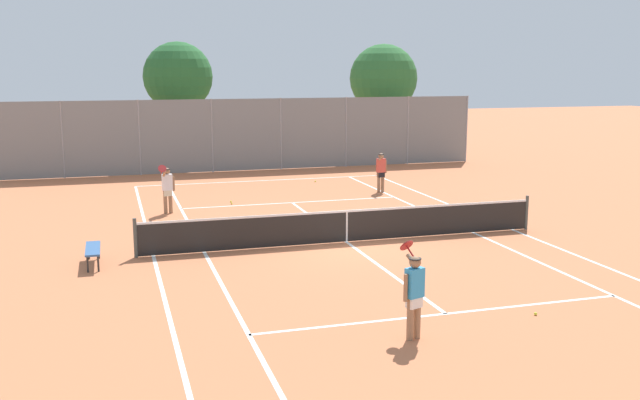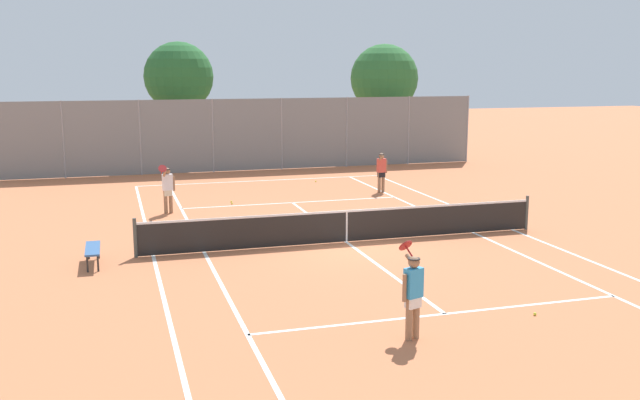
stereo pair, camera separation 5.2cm
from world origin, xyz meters
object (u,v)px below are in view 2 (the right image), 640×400
(player_near_side, at_px, (413,291))
(player_far_right, at_px, (381,170))
(player_far_left, at_px, (168,187))
(tree_behind_right, at_px, (383,80))
(loose_tennis_ball_1, at_px, (231,201))
(tree_behind_left, at_px, (179,79))
(loose_tennis_ball_3, at_px, (232,203))
(loose_tennis_ball_2, at_px, (231,239))
(tennis_net, at_px, (347,225))
(courtside_bench, at_px, (93,250))
(loose_tennis_ball_4, at_px, (316,181))
(loose_tennis_ball_0, at_px, (535,314))

(player_near_side, distance_m, player_far_right, 15.95)
(player_far_left, bearing_deg, tree_behind_right, 44.44)
(loose_tennis_ball_1, xyz_separation_m, tree_behind_left, (-0.77, 10.91, 4.41))
(loose_tennis_ball_1, distance_m, loose_tennis_ball_3, 0.39)
(loose_tennis_ball_2, distance_m, tree_behind_right, 21.03)
(tree_behind_right, bearing_deg, tree_behind_left, -178.65)
(loose_tennis_ball_1, distance_m, loose_tennis_ball_2, 6.05)
(tree_behind_right, bearing_deg, player_far_right, -111.35)
(player_near_side, bearing_deg, loose_tennis_ball_1, 93.86)
(loose_tennis_ball_3, bearing_deg, tennis_net, -71.65)
(loose_tennis_ball_3, relative_size, courtside_bench, 0.04)
(player_far_right, height_order, loose_tennis_ball_1, player_far_right)
(player_far_right, height_order, loose_tennis_ball_3, player_far_right)
(player_far_right, bearing_deg, loose_tennis_ball_3, -172.17)
(player_near_side, bearing_deg, loose_tennis_ball_4, 79.45)
(loose_tennis_ball_2, bearing_deg, tree_behind_right, 56.36)
(loose_tennis_ball_0, height_order, loose_tennis_ball_3, same)
(player_far_left, height_order, loose_tennis_ball_3, player_far_left)
(player_far_left, height_order, courtside_bench, player_far_left)
(tennis_net, relative_size, tree_behind_right, 1.91)
(loose_tennis_ball_3, distance_m, tree_behind_left, 12.15)
(player_near_side, bearing_deg, loose_tennis_ball_0, 8.86)
(player_far_left, distance_m, tree_behind_right, 18.31)
(tennis_net, xyz_separation_m, tree_behind_left, (-2.96, 18.03, 3.93))
(loose_tennis_ball_2, bearing_deg, player_near_side, -77.11)
(loose_tennis_ball_0, distance_m, courtside_bench, 10.93)
(loose_tennis_ball_0, xyz_separation_m, loose_tennis_ball_2, (-4.92, 8.16, 0.00))
(loose_tennis_ball_2, bearing_deg, tennis_net, -20.00)
(player_far_right, xyz_separation_m, loose_tennis_ball_2, (-7.22, -6.44, -0.88))
(player_near_side, xyz_separation_m, loose_tennis_ball_3, (-1.02, 14.20, -0.89))
(loose_tennis_ball_1, relative_size, tree_behind_left, 0.01)
(tennis_net, distance_m, tree_behind_right, 20.42)
(tennis_net, distance_m, player_near_side, 7.57)
(loose_tennis_ball_4, bearing_deg, tennis_net, -101.46)
(courtside_bench, xyz_separation_m, tree_behind_left, (4.07, 18.51, 4.03))
(loose_tennis_ball_4, bearing_deg, courtside_bench, -129.20)
(player_far_right, height_order, tree_behind_left, tree_behind_left)
(loose_tennis_ball_1, relative_size, loose_tennis_ball_2, 1.00)
(player_far_left, bearing_deg, player_far_right, 12.38)
(player_far_right, height_order, loose_tennis_ball_2, player_far_right)
(player_far_right, relative_size, loose_tennis_ball_0, 24.24)
(player_near_side, xyz_separation_m, tree_behind_left, (-1.75, 25.50, 3.52))
(courtside_bench, bearing_deg, loose_tennis_ball_3, 56.37)
(loose_tennis_ball_3, height_order, tree_behind_left, tree_behind_left)
(player_far_left, xyz_separation_m, loose_tennis_ball_3, (2.40, 1.04, -0.89))
(player_far_left, xyz_separation_m, loose_tennis_ball_4, (6.83, 5.14, -0.89))
(tree_behind_right, bearing_deg, loose_tennis_ball_1, -132.99)
(player_near_side, distance_m, loose_tennis_ball_3, 14.26)
(loose_tennis_ball_0, relative_size, tree_behind_right, 0.01)
(player_far_left, bearing_deg, tennis_net, -50.90)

